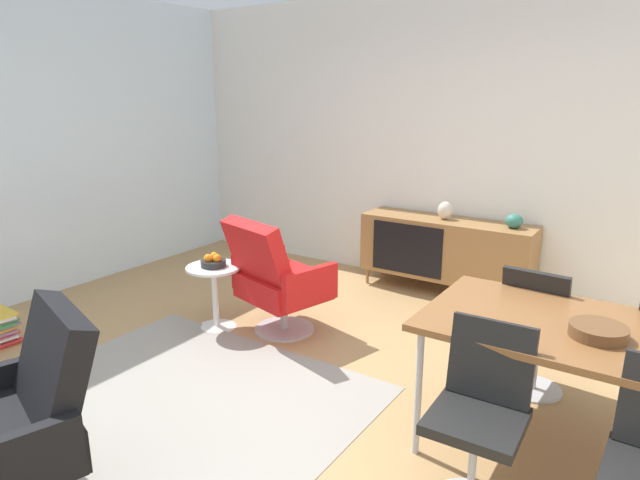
% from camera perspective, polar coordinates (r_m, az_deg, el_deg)
% --- Properties ---
extents(ground_plane, '(8.32, 8.32, 0.00)m').
position_cam_1_polar(ground_plane, '(3.51, -1.27, -16.59)').
color(ground_plane, tan).
extents(wall_back, '(6.80, 0.12, 2.80)m').
position_cam_1_polar(wall_back, '(5.35, 14.99, 9.79)').
color(wall_back, white).
rests_on(wall_back, ground_plane).
extents(wall_window_left, '(0.12, 5.60, 2.80)m').
position_cam_1_polar(wall_window_left, '(5.51, -30.16, 8.43)').
color(wall_window_left, silver).
rests_on(wall_window_left, ground_plane).
extents(sideboard, '(1.60, 0.45, 0.72)m').
position_cam_1_polar(sideboard, '(5.25, 13.06, -0.88)').
color(sideboard, olive).
rests_on(sideboard, ground_plane).
extents(vase_cobalt, '(0.14, 0.14, 0.17)m').
position_cam_1_polar(vase_cobalt, '(5.17, 13.01, 3.05)').
color(vase_cobalt, beige).
rests_on(vase_cobalt, sideboard).
extents(vase_sculptural_dark, '(0.15, 0.15, 0.13)m').
position_cam_1_polar(vase_sculptural_dark, '(5.00, 19.73, 1.90)').
color(vase_sculptural_dark, '#337266').
rests_on(vase_sculptural_dark, sideboard).
extents(dining_table, '(1.60, 0.90, 0.74)m').
position_cam_1_polar(dining_table, '(2.99, 26.63, -9.17)').
color(dining_table, brown).
rests_on(dining_table, ground_plane).
extents(wooden_bowl_on_table, '(0.26, 0.26, 0.06)m').
position_cam_1_polar(wooden_bowl_on_table, '(2.89, 27.20, -8.53)').
color(wooden_bowl_on_table, brown).
rests_on(wooden_bowl_on_table, dining_table).
extents(dining_chair_back_left, '(0.42, 0.45, 0.86)m').
position_cam_1_polar(dining_chair_back_left, '(3.63, 21.85, -8.32)').
color(dining_chair_back_left, black).
rests_on(dining_chair_back_left, ground_plane).
extents(dining_chair_front_left, '(0.41, 0.44, 0.86)m').
position_cam_1_polar(dining_chair_front_left, '(2.66, 16.49, -16.80)').
color(dining_chair_front_left, black).
rests_on(dining_chair_front_left, ground_plane).
extents(lounge_chair_red, '(0.83, 0.79, 0.95)m').
position_cam_1_polar(lounge_chair_red, '(4.25, -4.61, -3.88)').
color(lounge_chair_red, red).
rests_on(lounge_chair_red, ground_plane).
extents(armchair_black_shell, '(0.84, 0.80, 0.95)m').
position_cam_1_polar(armchair_black_shell, '(2.83, -29.23, -16.20)').
color(armchair_black_shell, black).
rests_on(armchair_black_shell, ground_plane).
extents(side_table_round, '(0.44, 0.44, 0.52)m').
position_cam_1_polar(side_table_round, '(4.47, -11.00, -5.15)').
color(side_table_round, white).
rests_on(side_table_round, ground_plane).
extents(fruit_bowl, '(0.20, 0.20, 0.11)m').
position_cam_1_polar(fruit_bowl, '(4.39, -11.15, -2.23)').
color(fruit_bowl, '#262628').
rests_on(fruit_bowl, side_table_round).
extents(area_rug, '(2.20, 1.70, 0.01)m').
position_cam_1_polar(area_rug, '(3.66, -13.70, -15.64)').
color(area_rug, gray).
rests_on(area_rug, ground_plane).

